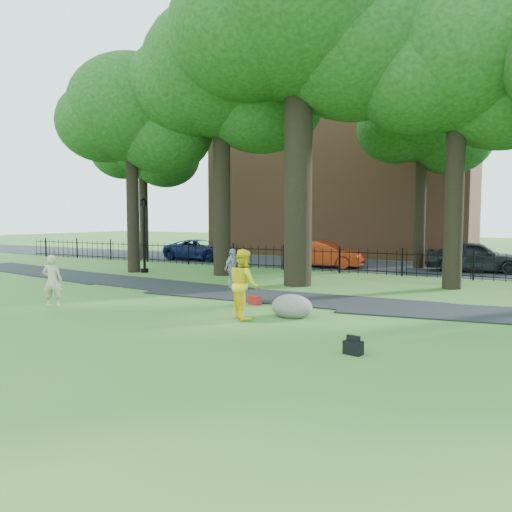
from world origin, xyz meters
The scene contains 17 objects.
ground centered at (0.00, 0.00, 0.00)m, with size 120.00×120.00×0.00m, color #317027.
footpath centered at (1.00, 3.90, 0.00)m, with size 36.00×2.60×0.03m, color black.
street centered at (0.00, 16.00, 0.00)m, with size 80.00×7.00×0.02m, color black.
iron_fence centered at (0.00, 12.00, 0.60)m, with size 44.00×0.04×1.20m.
brick_building centered at (-4.00, 24.00, 6.00)m, with size 18.00×8.00×12.00m, color brown.
big_tree centered at (0.13, 7.09, 10.14)m, with size 10.08×8.61×14.37m.
tree_row centered at (0.52, 8.40, 8.15)m, with size 26.82×7.96×12.42m.
woman centered at (-4.65, -0.86, 0.79)m, with size 0.58×0.38×1.58m, color #BFB683.
man centered at (1.35, 0.36, 0.94)m, with size 0.91×0.71×1.87m, color yellow.
pedestrian centered at (-1.83, 5.00, 0.76)m, with size 0.89×0.37×1.52m, color #A6A6AA.
boulder centered at (2.39, 1.18, 0.34)m, with size 1.16×0.87×0.68m, color #686557.
lamppost centered at (-8.44, 7.65, 1.80)m, with size 0.36×0.36×3.66m.
backpack centered at (5.00, -1.63, 0.14)m, with size 0.36×0.23×0.27m, color black.
red_bag centered at (0.59, 2.36, 0.14)m, with size 0.40×0.25×0.27m, color maroon.
red_sedan centered at (-1.58, 14.11, 0.70)m, with size 1.48×4.24×1.40m, color #B0290D.
navy_van centered at (-9.99, 14.60, 0.65)m, with size 2.15×4.66×1.29m, color #0C123D.
grey_car centered at (5.72, 15.50, 0.78)m, with size 1.84×4.57×1.56m, color black.
Camera 1 is at (7.94, -11.08, 2.73)m, focal length 35.00 mm.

